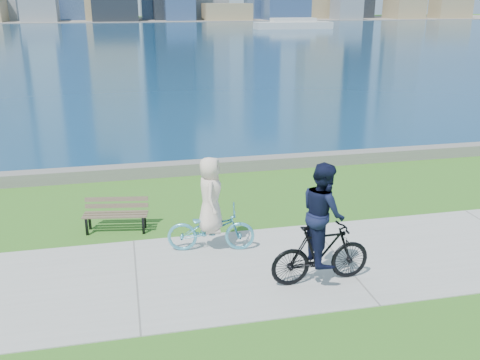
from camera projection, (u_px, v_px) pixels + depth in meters
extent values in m
plane|color=#2E671B|center=(137.00, 281.00, 9.85)|extent=(320.00, 320.00, 0.00)
cube|color=#A5A59F|center=(137.00, 281.00, 9.84)|extent=(80.00, 3.50, 0.02)
cube|color=slate|center=(128.00, 172.00, 15.52)|extent=(90.00, 0.50, 0.35)
cube|color=#0C2F50|center=(118.00, 35.00, 76.40)|extent=(320.00, 131.00, 0.01)
cube|color=slate|center=(117.00, 20.00, 130.00)|extent=(320.00, 30.00, 0.12)
cube|color=slate|center=(40.00, 11.00, 117.84)|extent=(7.69, 7.52, 4.82)
cube|color=black|center=(115.00, 10.00, 119.89)|extent=(10.05, 6.23, 5.14)
cube|color=navy|center=(180.00, 9.00, 124.30)|extent=(6.90, 6.12, 5.18)
cube|color=#8A7954|center=(227.00, 12.00, 126.43)|extent=(10.93, 8.07, 3.93)
cube|color=navy|center=(286.00, 8.00, 128.74)|extent=(10.30, 8.29, 5.66)
cube|color=slate|center=(347.00, 7.00, 130.39)|extent=(6.02, 6.79, 6.04)
cube|color=#8A7954|center=(404.00, 8.00, 137.37)|extent=(7.77, 8.84, 5.16)
cube|color=#8A7954|center=(451.00, 6.00, 138.60)|extent=(9.22, 6.27, 6.11)
cube|color=silver|center=(293.00, 25.00, 92.31)|extent=(13.32, 3.81, 1.14)
cube|color=silver|center=(293.00, 20.00, 92.02)|extent=(7.61, 2.85, 0.67)
cube|color=black|center=(87.00, 227.00, 11.72)|extent=(0.06, 0.06, 0.40)
cube|color=black|center=(143.00, 225.00, 11.79)|extent=(0.06, 0.06, 0.40)
cube|color=black|center=(90.00, 221.00, 12.02)|extent=(0.06, 0.06, 0.40)
cube|color=black|center=(145.00, 220.00, 12.09)|extent=(0.06, 0.06, 0.40)
cube|color=brown|center=(114.00, 217.00, 11.68)|extent=(1.40, 0.31, 0.04)
cube|color=brown|center=(115.00, 215.00, 11.82)|extent=(1.40, 0.31, 0.04)
cube|color=brown|center=(116.00, 212.00, 11.95)|extent=(1.40, 0.31, 0.04)
cube|color=brown|center=(117.00, 206.00, 12.01)|extent=(1.40, 0.28, 0.10)
cube|color=brown|center=(116.00, 199.00, 11.99)|extent=(1.40, 0.28, 0.10)
imported|color=#53AEC9|center=(211.00, 229.00, 10.91)|extent=(0.93, 1.87, 0.94)
imported|color=white|center=(210.00, 195.00, 10.67)|extent=(0.63, 0.84, 1.56)
imported|color=black|center=(321.00, 254.00, 9.63)|extent=(0.61, 1.89, 1.13)
imported|color=#101532|center=(323.00, 213.00, 9.38)|extent=(0.72, 0.91, 1.84)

